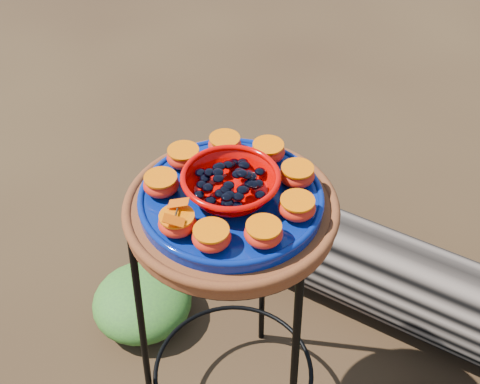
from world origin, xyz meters
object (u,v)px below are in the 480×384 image
(driftwood_log, at_px, (399,280))
(terracotta_saucer, at_px, (231,210))
(red_bowl, at_px, (231,185))
(plant_stand, at_px, (233,324))
(cobalt_plate, at_px, (231,200))

(driftwood_log, bearing_deg, terracotta_saucer, -126.39)
(red_bowl, xyz_separation_m, driftwood_log, (0.34, 0.46, -0.65))
(plant_stand, relative_size, red_bowl, 4.04)
(plant_stand, relative_size, cobalt_plate, 2.02)
(plant_stand, relative_size, terracotta_saucer, 1.73)
(terracotta_saucer, distance_m, red_bowl, 0.06)
(terracotta_saucer, xyz_separation_m, driftwood_log, (0.34, 0.46, -0.58))
(plant_stand, bearing_deg, terracotta_saucer, 0.00)
(plant_stand, height_order, red_bowl, red_bowl)
(plant_stand, relative_size, driftwood_log, 0.49)
(red_bowl, distance_m, driftwood_log, 0.86)
(terracotta_saucer, relative_size, red_bowl, 2.33)
(red_bowl, height_order, driftwood_log, red_bowl)
(cobalt_plate, relative_size, driftwood_log, 0.24)
(cobalt_plate, height_order, red_bowl, red_bowl)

